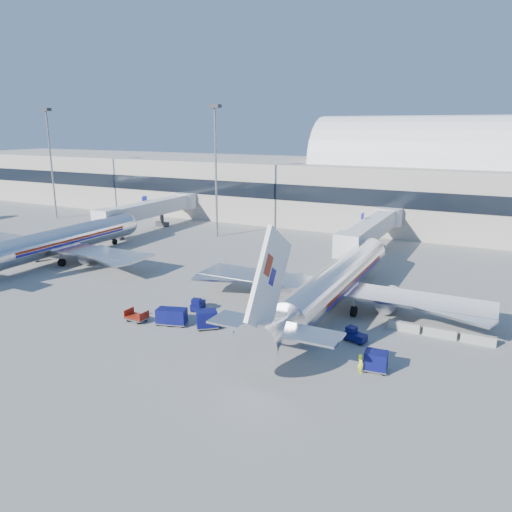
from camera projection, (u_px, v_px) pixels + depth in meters
The scene contains 21 objects.
ground at pixel (231, 307), 54.26m from camera, with size 260.00×260.00×0.00m, color gray.
terminal at pixel (305, 182), 106.56m from camera, with size 170.00×28.15×21.00m.
airliner_main at pixel (334, 283), 53.02m from camera, with size 32.00×37.26×12.07m.
airliner_mid at pixel (53, 243), 71.44m from camera, with size 32.00×37.26×12.07m.
jetbridge_near at pixel (373, 228), 76.49m from camera, with size 4.40×27.50×6.25m.
jetbridge_mid at pixel (154, 208), 94.91m from camera, with size 4.40×27.50×6.25m.
mast_far_west at pixel (50, 147), 102.68m from camera, with size 2.00×1.20×22.60m.
mast_west at pixel (216, 152), 85.14m from camera, with size 2.00×1.20×22.60m.
barrier_near at pixel (404, 327), 47.98m from camera, with size 3.00×0.55×0.90m, color #9E9E96.
barrier_mid at pixel (440, 333), 46.54m from camera, with size 3.00×0.55×0.90m, color #9E9E96.
barrier_far at pixel (478, 339), 45.09m from camera, with size 3.00×0.55×0.90m, color #9E9E96.
tug_lead at pixel (210, 320), 49.15m from camera, with size 2.20×1.11×1.43m.
tug_right at pixel (355, 335), 45.63m from camera, with size 2.24×1.55×1.33m.
tug_left at pixel (198, 304), 53.39m from camera, with size 1.54×2.31×1.38m.
cart_train_a at pixel (207, 319), 48.46m from camera, with size 2.59×2.53×1.82m.
cart_train_b at pixel (177, 317), 49.25m from camera, with size 2.26×1.96×1.69m.
cart_train_c at pixel (166, 316), 49.47m from camera, with size 2.18×1.86×1.66m.
cart_solo_near at pixel (244, 339), 44.28m from camera, with size 2.00×1.76×1.47m.
cart_solo_far at pixel (376, 361), 40.03m from camera, with size 2.03×1.64×1.67m.
cart_open_red at pixel (137, 317), 50.35m from camera, with size 2.18×1.58×0.57m.
ramp_worker at pixel (360, 364), 39.72m from camera, with size 0.60×0.39×1.63m, color #D3E317.
Camera 1 is at (25.55, -44.29, 19.22)m, focal length 35.00 mm.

